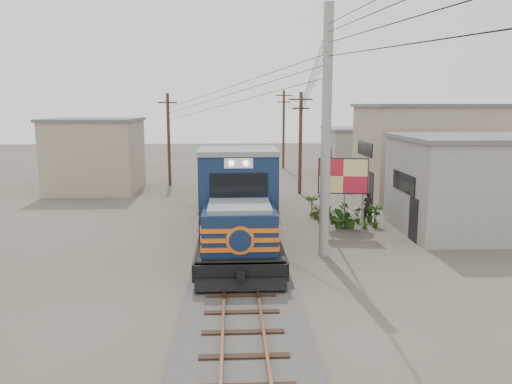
{
  "coord_description": "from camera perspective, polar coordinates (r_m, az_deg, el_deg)",
  "views": [
    {
      "loc": [
        -0.27,
        -20.21,
        6.15
      ],
      "look_at": [
        0.85,
        2.26,
        2.2
      ],
      "focal_mm": 35.0,
      "sensor_mm": 36.0,
      "label": 1
    }
  ],
  "objects": [
    {
      "name": "wooden_pole_mid",
      "position": [
        34.63,
        5.1,
        5.83
      ],
      "size": [
        1.6,
        0.24,
        7.0
      ],
      "color": "#4C3826",
      "rests_on": "ground"
    },
    {
      "name": "vendor",
      "position": [
        27.06,
        12.62,
        -1.65
      ],
      "size": [
        0.65,
        0.48,
        1.64
      ],
      "primitive_type": "imported",
      "rotation": [
        0.0,
        0.0,
        3.29
      ],
      "color": "black",
      "rests_on": "ground"
    },
    {
      "name": "shophouse_front",
      "position": [
        26.3,
        23.76,
        0.82
      ],
      "size": [
        7.35,
        6.3,
        4.7
      ],
      "color": "gray",
      "rests_on": "ground"
    },
    {
      "name": "power_lines",
      "position": [
        28.74,
        -2.66,
        12.77
      ],
      "size": [
        9.65,
        19.0,
        3.3
      ],
      "color": "black",
      "rests_on": "ground"
    },
    {
      "name": "plant_nursery",
      "position": [
        26.34,
        9.81,
        -2.65
      ],
      "size": [
        3.39,
        3.27,
        1.14
      ],
      "color": "#295217",
      "rests_on": "ground"
    },
    {
      "name": "shophouse_left",
      "position": [
        37.67,
        -17.86,
        4.09
      ],
      "size": [
        6.3,
        6.3,
        5.2
      ],
      "color": "tan",
      "rests_on": "ground"
    },
    {
      "name": "market_umbrella",
      "position": [
        25.25,
        10.11,
        0.74
      ],
      "size": [
        2.33,
        2.33,
        2.47
      ],
      "rotation": [
        0.0,
        0.0,
        0.04
      ],
      "color": "black",
      "rests_on": "ground"
    },
    {
      "name": "utility_pole_main",
      "position": [
        20.11,
        8.01,
        6.58
      ],
      "size": [
        0.4,
        0.4,
        10.0
      ],
      "color": "#9E9B93",
      "rests_on": "ground"
    },
    {
      "name": "ballast",
      "position": [
        30.82,
        -2.3,
        -1.41
      ],
      "size": [
        3.6,
        70.0,
        0.16
      ],
      "primitive_type": "cube",
      "color": "#595651",
      "rests_on": "ground"
    },
    {
      "name": "track",
      "position": [
        30.79,
        -2.3,
        -1.08
      ],
      "size": [
        1.15,
        70.0,
        0.12
      ],
      "color": "#51331E",
      "rests_on": "ground"
    },
    {
      "name": "wooden_pole_left",
      "position": [
        38.59,
        -9.95,
        6.14
      ],
      "size": [
        1.6,
        0.24,
        7.0
      ],
      "color": "#4C3826",
      "rests_on": "ground"
    },
    {
      "name": "shophouse_mid",
      "position": [
        34.79,
        18.75,
        4.42
      ],
      "size": [
        8.4,
        7.35,
        6.2
      ],
      "color": "tan",
      "rests_on": "ground"
    },
    {
      "name": "billboard",
      "position": [
        24.1,
        9.92,
        1.59
      ],
      "size": [
        2.36,
        0.48,
        3.66
      ],
      "rotation": [
        0.0,
        0.0,
        -0.15
      ],
      "color": "#99999E",
      "rests_on": "ground"
    },
    {
      "name": "wooden_pole_far",
      "position": [
        48.53,
        3.17,
        7.33
      ],
      "size": [
        1.6,
        0.24,
        7.5
      ],
      "color": "#4C3826",
      "rests_on": "ground"
    },
    {
      "name": "shophouse_back",
      "position": [
        43.88,
        12.07,
        4.46
      ],
      "size": [
        6.3,
        6.3,
        4.2
      ],
      "color": "gray",
      "rests_on": "ground"
    },
    {
      "name": "ground",
      "position": [
        21.13,
        -2.01,
        -6.97
      ],
      "size": [
        120.0,
        120.0,
        0.0
      ],
      "primitive_type": "plane",
      "color": "#473F35",
      "rests_on": "ground"
    },
    {
      "name": "locomotive",
      "position": [
        24.28,
        -2.17,
        -0.26
      ],
      "size": [
        3.17,
        17.28,
        4.28
      ],
      "color": "black",
      "rests_on": "ground"
    }
  ]
}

